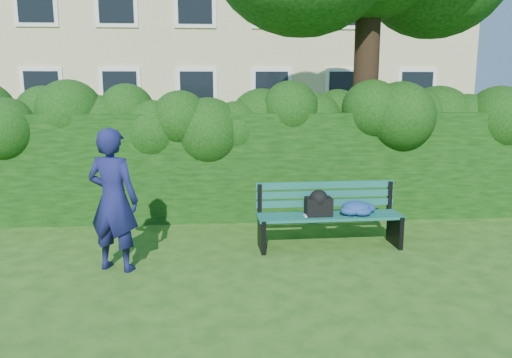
{
  "coord_description": "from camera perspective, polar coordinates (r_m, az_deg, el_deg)",
  "views": [
    {
      "loc": [
        -0.51,
        -6.27,
        2.25
      ],
      "look_at": [
        0.0,
        0.6,
        0.95
      ],
      "focal_mm": 35.0,
      "sensor_mm": 36.0,
      "label": 1
    }
  ],
  "objects": [
    {
      "name": "ground",
      "position": [
        6.68,
        0.39,
        -8.99
      ],
      "size": [
        80.0,
        80.0,
        0.0
      ],
      "primitive_type": "plane",
      "color": "#255018",
      "rests_on": "ground"
    },
    {
      "name": "park_bench",
      "position": [
        7.1,
        8.87,
        -3.72
      ],
      "size": [
        2.03,
        0.63,
        0.89
      ],
      "rotation": [
        0.0,
        0.0,
        0.04
      ],
      "color": "#0E4744",
      "rests_on": "ground"
    },
    {
      "name": "hedge",
      "position": [
        8.59,
        -0.79,
        1.65
      ],
      "size": [
        10.0,
        1.0,
        1.8
      ],
      "color": "black",
      "rests_on": "ground"
    },
    {
      "name": "man_reading",
      "position": [
        6.28,
        -16.0,
        -2.32
      ],
      "size": [
        0.75,
        0.61,
        1.76
      ],
      "primitive_type": "imported",
      "rotation": [
        0.0,
        0.0,
        2.8
      ],
      "color": "#171950",
      "rests_on": "ground"
    }
  ]
}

